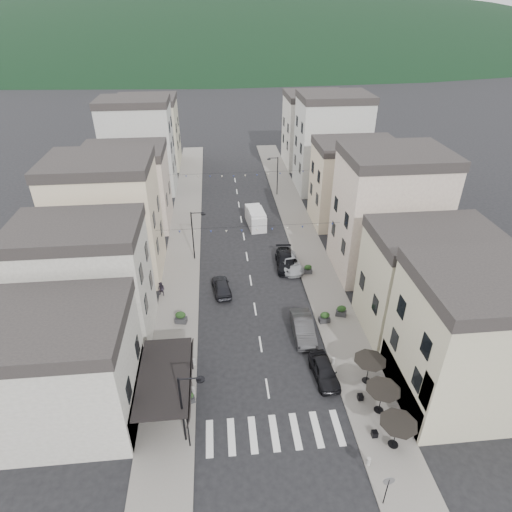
{
  "coord_description": "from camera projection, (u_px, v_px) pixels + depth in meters",
  "views": [
    {
      "loc": [
        -3.15,
        -16.98,
        25.9
      ],
      "look_at": [
        0.5,
        20.21,
        3.5
      ],
      "focal_mm": 30.0,
      "sensor_mm": 36.0,
      "label": 1
    }
  ],
  "objects": [
    {
      "name": "pedestrian_b",
      "position": [
        161.0,
        289.0,
        43.04
      ],
      "size": [
        0.94,
        0.87,
        1.56
      ],
      "primitive_type": "imported",
      "rotation": [
        0.0,
        0.0,
        -0.47
      ],
      "color": "#231E29",
      "rests_on": "sidewalk_left"
    },
    {
      "name": "planter_rc",
      "position": [
        308.0,
        269.0,
        46.75
      ],
      "size": [
        0.94,
        0.53,
        1.05
      ],
      "rotation": [
        0.0,
        0.0,
        0.01
      ],
      "color": "#303033",
      "rests_on": "sidewalk_right"
    },
    {
      "name": "bollards",
      "position": [
        268.0,
        390.0,
        32.55
      ],
      "size": [
        11.66,
        10.26,
        0.6
      ],
      "color": "gray",
      "rests_on": "ground"
    },
    {
      "name": "parked_car_c",
      "position": [
        290.0,
        263.0,
        47.75
      ],
      "size": [
        2.79,
        5.13,
        1.36
      ],
      "primitive_type": "imported",
      "rotation": [
        0.0,
        0.0,
        0.11
      ],
      "color": "#9A9DA2",
      "rests_on": "ground"
    },
    {
      "name": "bunting_far",
      "position": [
        239.0,
        175.0,
        57.6
      ],
      "size": [
        19.0,
        0.28,
        0.62
      ],
      "color": "black",
      "rests_on": "ground"
    },
    {
      "name": "streetlamp_left_near",
      "position": [
        186.0,
        403.0,
        27.39
      ],
      "size": [
        1.7,
        0.56,
        6.0
      ],
      "color": "black",
      "rests_on": "ground"
    },
    {
      "name": "streetlamp_left_far",
      "position": [
        195.0,
        231.0,
        47.87
      ],
      "size": [
        1.7,
        0.56,
        6.0
      ],
      "color": "black",
      "rests_on": "ground"
    },
    {
      "name": "parked_car_e",
      "position": [
        222.0,
        287.0,
        43.75
      ],
      "size": [
        2.2,
        4.35,
        1.42
      ],
      "primitive_type": "imported",
      "rotation": [
        0.0,
        0.0,
        3.27
      ],
      "color": "black",
      "rests_on": "ground"
    },
    {
      "name": "pedestrian_a",
      "position": [
        168.0,
        363.0,
        34.08
      ],
      "size": [
        0.78,
        0.62,
        1.86
      ],
      "primitive_type": "imported",
      "rotation": [
        0.0,
        0.0,
        0.3
      ],
      "color": "black",
      "rests_on": "sidewalk_left"
    },
    {
      "name": "delivery_van",
      "position": [
        256.0,
        217.0,
        56.58
      ],
      "size": [
        2.49,
        5.22,
        2.42
      ],
      "rotation": [
        0.0,
        0.0,
        0.1
      ],
      "color": "silver",
      "rests_on": "ground"
    },
    {
      "name": "streetlamp_right_far",
      "position": [
        276.0,
        172.0,
        64.22
      ],
      "size": [
        1.7,
        0.56,
        6.0
      ],
      "color": "black",
      "rests_on": "ground"
    },
    {
      "name": "ground",
      "position": [
        278.0,
        459.0,
        28.07
      ],
      "size": [
        700.0,
        700.0,
        0.0
      ],
      "primitive_type": "plane",
      "color": "black",
      "rests_on": "ground"
    },
    {
      "name": "parked_car_a",
      "position": [
        324.0,
        371.0,
        33.79
      ],
      "size": [
        2.05,
        4.39,
        1.45
      ],
      "primitive_type": "imported",
      "rotation": [
        0.0,
        0.0,
        0.08
      ],
      "color": "black",
      "rests_on": "ground"
    },
    {
      "name": "planter_lb",
      "position": [
        181.0,
        317.0,
        39.5
      ],
      "size": [
        1.19,
        0.8,
        1.23
      ],
      "rotation": [
        0.0,
        0.0,
        -0.19
      ],
      "color": "#2D2D30",
      "rests_on": "sidewalk_left"
    },
    {
      "name": "sidewalk_right",
      "position": [
        300.0,
        230.0,
        55.98
      ],
      "size": [
        4.0,
        76.0,
        0.12
      ],
      "primitive_type": "cube",
      "color": "slate",
      "rests_on": "ground"
    },
    {
      "name": "buildings_row_left",
      "position": [
        129.0,
        176.0,
        55.93
      ],
      "size": [
        10.2,
        54.16,
        14.0
      ],
      "color": "#A6A298",
      "rests_on": "ground"
    },
    {
      "name": "bunting_near",
      "position": [
        249.0,
        229.0,
        43.94
      ],
      "size": [
        19.0,
        0.28,
        0.62
      ],
      "color": "black",
      "rests_on": "ground"
    },
    {
      "name": "boutique_building",
      "position": [
        43.0,
        376.0,
        28.98
      ],
      "size": [
        12.0,
        8.0,
        8.0
      ],
      "primitive_type": "cube",
      "color": "#A6A298",
      "rests_on": "ground"
    },
    {
      "name": "traffic_sign",
      "position": [
        388.0,
        485.0,
        24.58
      ],
      "size": [
        0.7,
        0.07,
        2.7
      ],
      "color": "black",
      "rests_on": "ground"
    },
    {
      "name": "planter_rb",
      "position": [
        341.0,
        311.0,
        40.42
      ],
      "size": [
        1.13,
        0.84,
        1.12
      ],
      "rotation": [
        0.0,
        0.0,
        -0.32
      ],
      "color": "#2D2E30",
      "rests_on": "sidewalk_right"
    },
    {
      "name": "hill_backdrop",
      "position": [
        214.0,
        46.0,
        284.15
      ],
      "size": [
        640.0,
        360.0,
        70.0
      ],
      "primitive_type": "ellipsoid",
      "color": "black",
      "rests_on": "ground"
    },
    {
      "name": "sidewalk_left",
      "position": [
        185.0,
        235.0,
        54.73
      ],
      "size": [
        4.0,
        76.0,
        0.12
      ],
      "primitive_type": "cube",
      "color": "slate",
      "rests_on": "ground"
    },
    {
      "name": "parked_car_b",
      "position": [
        303.0,
        328.0,
        38.08
      ],
      "size": [
        1.77,
        4.96,
        1.63
      ],
      "primitive_type": "imported",
      "rotation": [
        0.0,
        0.0,
        -0.01
      ],
      "color": "#2E2E31",
      "rests_on": "ground"
    },
    {
      "name": "buildings_row_right",
      "position": [
        348.0,
        170.0,
        57.28
      ],
      "size": [
        10.2,
        54.16,
        14.5
      ],
      "color": "#B3AC8E",
      "rests_on": "ground"
    },
    {
      "name": "bistro_building",
      "position": [
        476.0,
        345.0,
        30.13
      ],
      "size": [
        10.0,
        8.0,
        10.0
      ],
      "primitive_type": "cube",
      "color": "#B3AC8E",
      "rests_on": "ground"
    },
    {
      "name": "parked_car_d",
      "position": [
        286.0,
        261.0,
        48.04
      ],
      "size": [
        2.33,
        5.23,
        1.49
      ],
      "primitive_type": "imported",
      "rotation": [
        0.0,
        0.0,
        -0.05
      ],
      "color": "black",
      "rests_on": "ground"
    },
    {
      "name": "planter_la",
      "position": [
        189.0,
        398.0,
        31.67
      ],
      "size": [
        0.98,
        0.7,
        0.99
      ],
      "rotation": [
        0.0,
        0.0,
        0.26
      ],
      "color": "#28282B",
      "rests_on": "sidewalk_left"
    },
    {
      "name": "planter_ra",
      "position": [
        325.0,
        317.0,
        39.59
      ],
      "size": [
        1.05,
        0.64,
        1.13
      ],
      "rotation": [
        0.0,
        0.0,
        0.09
      ],
      "color": "#2A2A2C",
      "rests_on": "sidewalk_right"
    },
    {
      "name": "cafe_terrace",
      "position": [
        383.0,
        392.0,
        29.9
      ],
      "size": [
        2.5,
        8.1,
        2.53
      ],
      "color": "black",
      "rests_on": "ground"
    },
    {
      "name": "boutique_awning",
      "position": [
        168.0,
        376.0,
        30.13
      ],
      "size": [
        3.77,
        7.5,
        3.28
      ],
      "color": "black",
      "rests_on": "ground"
    }
  ]
}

